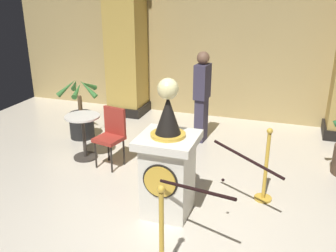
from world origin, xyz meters
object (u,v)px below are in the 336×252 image
at_px(bystander_guest, 202,95).
at_px(cafe_table, 84,131).
at_px(pedestal_clock, 168,164).
at_px(stanchion_far, 265,175).
at_px(cafe_chair_red, 112,132).
at_px(stanchion_near, 162,246).
at_px(potted_palm_left, 81,119).

bearing_deg(bystander_guest, cafe_table, -140.64).
height_order(pedestal_clock, stanchion_far, pedestal_clock).
bearing_deg(cafe_chair_red, stanchion_near, -52.91).
bearing_deg(stanchion_near, stanchion_far, 65.05).
distance_m(cafe_table, cafe_chair_red, 0.58).
bearing_deg(potted_palm_left, pedestal_clock, -38.36).
bearing_deg(bystander_guest, stanchion_far, -53.08).
bearing_deg(cafe_chair_red, cafe_table, 172.35).
distance_m(pedestal_clock, potted_palm_left, 3.07).
height_order(bystander_guest, cafe_chair_red, bystander_guest).
distance_m(stanchion_near, potted_palm_left, 4.03).
distance_m(pedestal_clock, cafe_chair_red, 1.65).
relative_size(potted_palm_left, cafe_chair_red, 1.24).
bearing_deg(pedestal_clock, cafe_table, 149.58).
xyz_separation_m(potted_palm_left, bystander_guest, (2.21, 0.58, 0.52)).
distance_m(potted_palm_left, bystander_guest, 2.35).
height_order(potted_palm_left, bystander_guest, bystander_guest).
relative_size(pedestal_clock, potted_palm_left, 1.50).
relative_size(pedestal_clock, stanchion_near, 1.71).
bearing_deg(stanchion_near, potted_palm_left, 132.04).
distance_m(potted_palm_left, cafe_chair_red, 1.42).
bearing_deg(pedestal_clock, bystander_guest, 94.13).
xyz_separation_m(potted_palm_left, cafe_table, (0.53, -0.80, 0.11)).
distance_m(stanchion_far, cafe_chair_red, 2.47).
bearing_deg(potted_palm_left, bystander_guest, 14.58).
relative_size(pedestal_clock, cafe_chair_red, 1.85).
bearing_deg(cafe_table, pedestal_clock, -30.42).
distance_m(bystander_guest, cafe_table, 2.21).
relative_size(bystander_guest, cafe_table, 2.21).
distance_m(bystander_guest, cafe_chair_red, 1.86).
distance_m(pedestal_clock, stanchion_far, 1.38).
height_order(pedestal_clock, potted_palm_left, pedestal_clock).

